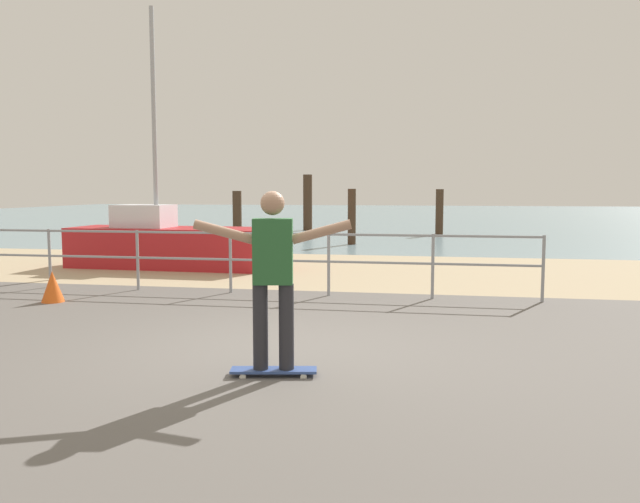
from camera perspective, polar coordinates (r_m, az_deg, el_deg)
The scene contains 12 objects.
ground_plane at distance 6.01m, azimuth -6.12°, elevation -11.37°, with size 24.00×10.00×0.04m, color #605B56.
beach_strip at distance 13.72m, azimuth 3.39°, elevation -1.71°, with size 24.00×6.00×0.04m, color tan.
sea_surface at distance 41.57m, azimuth 8.10°, elevation 3.17°, with size 72.00×50.00×0.04m, color #75939E.
railing_fence at distance 10.99m, azimuth -12.15°, elevation 0.01°, with size 11.69×0.05×1.05m.
sailboat at distance 14.39m, azimuth -12.74°, elevation 0.61°, with size 4.99×1.56×5.65m.
skateboard at distance 6.04m, azimuth -4.17°, elevation -10.58°, with size 0.82×0.34×0.08m.
skateboarder at distance 5.85m, azimuth -4.23°, elevation -1.61°, with size 1.44×0.35×1.65m.
groyne_post_0 at distance 26.25m, azimuth -7.43°, elevation 3.59°, with size 0.37×0.37×1.67m, color #422D1E.
groyne_post_1 at distance 26.66m, azimuth -1.11°, elevation 4.39°, with size 0.38×0.38×2.34m, color #422D1E.
groyne_post_2 at distance 19.88m, azimuth 2.86°, elevation 3.11°, with size 0.25×0.25×1.75m, color #422D1E.
groyne_post_3 at distance 24.54m, azimuth 10.65°, elevation 3.48°, with size 0.29×0.29×1.74m, color #422D1E.
traffic_cone at distance 10.61m, azimuth -22.82°, elevation -2.95°, with size 0.36×0.36×0.50m, color #E55919.
Camera 1 is at (1.65, -6.50, 1.75)m, focal length 35.75 mm.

